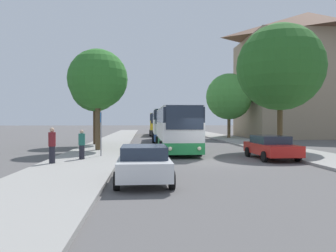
{
  "coord_description": "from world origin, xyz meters",
  "views": [
    {
      "loc": [
        -3.65,
        -17.87,
        2.3
      ],
      "look_at": [
        -1.1,
        16.37,
        1.77
      ],
      "focal_mm": 35.0,
      "sensor_mm": 36.0,
      "label": 1
    }
  ],
  "objects": [
    {
      "name": "pedestrian_waiting_near",
      "position": [
        -8.3,
        -0.89,
        1.07
      ],
      "size": [
        0.36,
        0.36,
        1.81
      ],
      "rotation": [
        0.0,
        0.0,
        0.38
      ],
      "color": "#23232D",
      "rests_on": "sidewalk_left"
    },
    {
      "name": "ground_plane",
      "position": [
        0.0,
        0.0,
        0.0
      ],
      "size": [
        300.0,
        300.0,
        0.0
      ],
      "primitive_type": "plane",
      "color": "#565454",
      "rests_on": "ground"
    },
    {
      "name": "bus_middle",
      "position": [
        -1.26,
        19.04,
        1.86
      ],
      "size": [
        3.0,
        10.62,
        3.49
      ],
      "rotation": [
        0.0,
        0.0,
        -0.02
      ],
      "color": "#2D519E",
      "rests_on": "ground_plane"
    },
    {
      "name": "tree_right_near",
      "position": [
        7.32,
        23.6,
        5.44
      ],
      "size": [
        5.92,
        5.92,
        8.26
      ],
      "color": "brown",
      "rests_on": "sidewalk_right"
    },
    {
      "name": "parked_car_left_curb",
      "position": [
        -3.65,
        -5.74,
        0.74
      ],
      "size": [
        2.09,
        4.02,
        1.39
      ],
      "rotation": [
        0.0,
        0.0,
        0.01
      ],
      "color": "silver",
      "rests_on": "ground_plane"
    },
    {
      "name": "bus_front",
      "position": [
        -1.24,
        6.54,
        1.74
      ],
      "size": [
        2.81,
        10.47,
        3.26
      ],
      "rotation": [
        0.0,
        0.0,
        0.0
      ],
      "color": "#238942",
      "rests_on": "ground_plane"
    },
    {
      "name": "tree_left_near",
      "position": [
        -8.12,
        12.8,
        5.4
      ],
      "size": [
        4.49,
        4.49,
        7.52
      ],
      "color": "#47331E",
      "rests_on": "sidewalk_left"
    },
    {
      "name": "tree_right_mid",
      "position": [
        6.61,
        6.12,
        6.34
      ],
      "size": [
        6.51,
        6.51,
        9.45
      ],
      "color": "#513D23",
      "rests_on": "sidewalk_right"
    },
    {
      "name": "tree_left_far",
      "position": [
        -7.05,
        6.78,
        5.39
      ],
      "size": [
        4.42,
        4.42,
        7.48
      ],
      "color": "brown",
      "rests_on": "sidewalk_left"
    },
    {
      "name": "sidewalk_left",
      "position": [
        -7.0,
        0.0,
        0.07
      ],
      "size": [
        4.0,
        120.0,
        0.15
      ],
      "primitive_type": "cube",
      "color": "gray",
      "rests_on": "ground_plane"
    },
    {
      "name": "bus_stop_sign",
      "position": [
        -6.27,
        2.44,
        1.83
      ],
      "size": [
        0.08,
        0.45,
        2.71
      ],
      "color": "gray",
      "rests_on": "sidewalk_left"
    },
    {
      "name": "bus_rear",
      "position": [
        -1.23,
        34.72,
        1.82
      ],
      "size": [
        3.18,
        12.1,
        3.41
      ],
      "rotation": [
        0.0,
        0.0,
        -0.04
      ],
      "color": "#2D2D2D",
      "rests_on": "ground_plane"
    },
    {
      "name": "pedestrian_waiting_far",
      "position": [
        -7.13,
        0.8,
        0.98
      ],
      "size": [
        0.36,
        0.36,
        1.65
      ],
      "rotation": [
        0.0,
        0.0,
        1.94
      ],
      "color": "#23232D",
      "rests_on": "sidewalk_left"
    },
    {
      "name": "sidewalk_right",
      "position": [
        7.0,
        0.0,
        0.07
      ],
      "size": [
        4.0,
        120.0,
        0.15
      ],
      "primitive_type": "cube",
      "color": "gray",
      "rests_on": "ground_plane"
    },
    {
      "name": "parked_car_right_near",
      "position": [
        4.0,
        1.3,
        0.75
      ],
      "size": [
        2.19,
        4.55,
        1.41
      ],
      "rotation": [
        0.0,
        0.0,
        3.15
      ],
      "color": "red",
      "rests_on": "ground_plane"
    },
    {
      "name": "building_right_background",
      "position": [
        19.32,
        26.57,
        8.77
      ],
      "size": [
        17.68,
        12.7,
        17.55
      ],
      "color": "gray",
      "rests_on": "ground_plane"
    }
  ]
}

